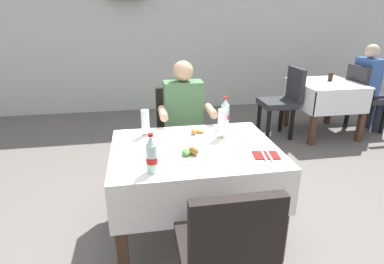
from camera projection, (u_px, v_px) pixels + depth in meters
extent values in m
plane|color=#66605B|center=(204.00, 249.00, 2.36)|extent=(11.00, 11.00, 0.00)
cube|color=silver|center=(159.00, 22.00, 5.28)|extent=(11.00, 0.12, 3.03)
cube|color=white|center=(194.00, 148.00, 2.26)|extent=(1.19, 0.91, 0.02)
cube|color=white|center=(207.00, 203.00, 1.91)|extent=(1.19, 0.02, 0.32)
cube|color=white|center=(185.00, 146.00, 2.74)|extent=(1.19, 0.02, 0.32)
cube|color=white|center=(113.00, 176.00, 2.23)|extent=(0.02, 0.91, 0.32)
cube|color=white|center=(269.00, 163.00, 2.42)|extent=(0.02, 0.91, 0.32)
cube|color=#472D1E|center=(121.00, 235.00, 1.95)|extent=(0.07, 0.07, 0.73)
cube|color=#472D1E|center=(282.00, 217.00, 2.12)|extent=(0.07, 0.07, 0.73)
cube|color=#472D1E|center=(125.00, 174.00, 2.68)|extent=(0.07, 0.07, 0.73)
cube|color=#472D1E|center=(244.00, 165.00, 2.85)|extent=(0.07, 0.07, 0.73)
cube|color=black|center=(180.00, 141.00, 3.05)|extent=(0.44, 0.44, 0.08)
cube|color=black|center=(177.00, 108.00, 3.19)|extent=(0.42, 0.06, 0.44)
cube|color=black|center=(166.00, 175.00, 2.96)|extent=(0.04, 0.04, 0.45)
cube|color=black|center=(201.00, 172.00, 3.02)|extent=(0.04, 0.04, 0.45)
cube|color=black|center=(163.00, 159.00, 3.28)|extent=(0.04, 0.04, 0.45)
cube|color=black|center=(194.00, 157.00, 3.33)|extent=(0.04, 0.04, 0.45)
cube|color=black|center=(220.00, 249.00, 1.66)|extent=(0.44, 0.44, 0.08)
cube|color=black|center=(236.00, 242.00, 1.34)|extent=(0.42, 0.06, 0.44)
cube|color=black|center=(238.00, 261.00, 1.94)|extent=(0.04, 0.04, 0.45)
cylinder|color=#282D42|center=(179.00, 175.00, 2.95)|extent=(0.10, 0.10, 0.45)
cylinder|color=#282D42|center=(196.00, 174.00, 2.98)|extent=(0.10, 0.10, 0.45)
cube|color=#282D42|center=(185.00, 141.00, 3.01)|extent=(0.34, 0.36, 0.12)
cube|color=#4C754C|center=(183.00, 107.00, 2.98)|extent=(0.36, 0.20, 0.50)
sphere|color=tan|center=(183.00, 71.00, 2.85)|extent=(0.19, 0.19, 0.19)
cylinder|color=tan|center=(163.00, 113.00, 2.72)|extent=(0.07, 0.26, 0.07)
cylinder|color=tan|center=(211.00, 111.00, 2.79)|extent=(0.07, 0.26, 0.07)
cube|color=white|center=(187.00, 157.00, 2.10)|extent=(0.25, 0.25, 0.01)
ellipsoid|color=#4C8E38|center=(186.00, 152.00, 2.10)|extent=(0.07, 0.09, 0.04)
ellipsoid|color=#99602D|center=(194.00, 151.00, 2.10)|extent=(0.09, 0.10, 0.06)
cube|color=white|center=(194.00, 134.00, 2.48)|extent=(0.23, 0.23, 0.01)
ellipsoid|color=#B77A38|center=(194.00, 131.00, 2.46)|extent=(0.06, 0.08, 0.05)
ellipsoid|color=#B77A38|center=(200.00, 131.00, 2.50)|extent=(0.07, 0.06, 0.02)
cylinder|color=white|center=(222.00, 137.00, 2.43)|extent=(0.07, 0.07, 0.01)
cylinder|color=white|center=(222.00, 135.00, 2.43)|extent=(0.02, 0.02, 0.03)
cylinder|color=white|center=(222.00, 122.00, 2.39)|extent=(0.07, 0.07, 0.19)
cylinder|color=#C68928|center=(222.00, 124.00, 2.39)|extent=(0.07, 0.07, 0.16)
cylinder|color=white|center=(146.00, 135.00, 2.48)|extent=(0.07, 0.07, 0.01)
cylinder|color=white|center=(146.00, 133.00, 2.47)|extent=(0.02, 0.02, 0.03)
cylinder|color=white|center=(145.00, 121.00, 2.43)|extent=(0.06, 0.06, 0.17)
cylinder|color=gold|center=(145.00, 123.00, 2.44)|extent=(0.06, 0.06, 0.14)
cylinder|color=silver|center=(225.00, 116.00, 2.64)|extent=(0.07, 0.07, 0.19)
cylinder|color=red|center=(225.00, 117.00, 2.65)|extent=(0.07, 0.07, 0.04)
cone|color=silver|center=(226.00, 102.00, 2.60)|extent=(0.06, 0.06, 0.05)
cylinder|color=red|center=(226.00, 98.00, 2.58)|extent=(0.03, 0.03, 0.02)
cylinder|color=silver|center=(152.00, 159.00, 1.88)|extent=(0.07, 0.07, 0.18)
cylinder|color=red|center=(152.00, 160.00, 1.89)|extent=(0.07, 0.07, 0.04)
cone|color=silver|center=(151.00, 141.00, 1.84)|extent=(0.06, 0.06, 0.05)
cylinder|color=red|center=(151.00, 135.00, 1.83)|extent=(0.03, 0.03, 0.02)
cube|color=maroon|center=(266.00, 155.00, 2.12)|extent=(0.19, 0.15, 0.01)
cube|color=silver|center=(263.00, 154.00, 2.12)|extent=(0.04, 0.19, 0.01)
cube|color=silver|center=(269.00, 154.00, 2.12)|extent=(0.04, 0.19, 0.01)
cube|color=white|center=(327.00, 83.00, 4.35)|extent=(0.83, 0.88, 0.02)
cube|color=white|center=(344.00, 103.00, 4.01)|extent=(0.83, 0.02, 0.32)
cube|color=white|center=(309.00, 88.00, 4.80)|extent=(0.83, 0.02, 0.32)
cube|color=white|center=(298.00, 96.00, 4.34)|extent=(0.02, 0.88, 0.32)
cube|color=white|center=(351.00, 94.00, 4.47)|extent=(0.02, 0.88, 0.32)
cube|color=#472D1E|center=(314.00, 119.00, 4.08)|extent=(0.07, 0.07, 0.73)
cube|color=#472D1E|center=(363.00, 116.00, 4.19)|extent=(0.07, 0.07, 0.73)
cube|color=#472D1E|center=(288.00, 103.00, 4.77)|extent=(0.07, 0.07, 0.73)
cube|color=#472D1E|center=(330.00, 101.00, 4.89)|extent=(0.07, 0.07, 0.73)
cube|color=#2D2D33|center=(277.00, 103.00, 4.32)|extent=(0.44, 0.44, 0.08)
cube|color=#2D2D33|center=(296.00, 84.00, 4.27)|extent=(0.06, 0.42, 0.44)
cube|color=black|center=(259.00, 118.00, 4.55)|extent=(0.04, 0.04, 0.45)
cube|color=black|center=(268.00, 126.00, 4.23)|extent=(0.04, 0.04, 0.45)
cube|color=black|center=(281.00, 117.00, 4.60)|extent=(0.04, 0.04, 0.45)
cube|color=black|center=(292.00, 124.00, 4.29)|extent=(0.04, 0.04, 0.45)
cube|color=#2D2D33|center=(369.00, 98.00, 4.55)|extent=(0.44, 0.44, 0.08)
cube|color=#2D2D33|center=(357.00, 81.00, 4.42)|extent=(0.06, 0.42, 0.44)
cube|color=black|center=(384.00, 119.00, 4.52)|extent=(0.04, 0.04, 0.45)
cube|color=black|center=(367.00, 112.00, 4.83)|extent=(0.04, 0.04, 0.45)
cube|color=black|center=(363.00, 120.00, 4.46)|extent=(0.04, 0.04, 0.45)
cube|color=black|center=(348.00, 113.00, 4.78)|extent=(0.04, 0.04, 0.45)
cylinder|color=#282D42|center=(377.00, 117.00, 4.60)|extent=(0.10, 0.10, 0.45)
cylinder|color=#282D42|center=(370.00, 114.00, 4.74)|extent=(0.10, 0.10, 0.45)
cube|color=#282D42|center=(368.00, 97.00, 4.54)|extent=(0.36, 0.34, 0.12)
cube|color=#385B9E|center=(367.00, 76.00, 4.42)|extent=(0.20, 0.36, 0.50)
sphere|color=beige|center=(372.00, 51.00, 4.29)|extent=(0.19, 0.19, 0.19)
cylinder|color=beige|center=(371.00, 71.00, 4.64)|extent=(0.26, 0.07, 0.07)
cylinder|color=black|center=(330.00, 77.00, 4.41)|extent=(0.06, 0.06, 0.11)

